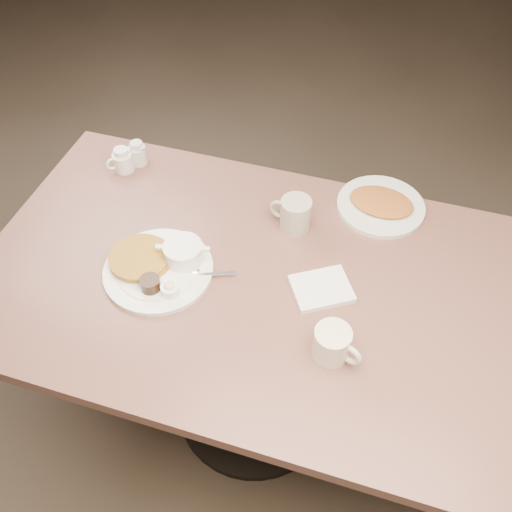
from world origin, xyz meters
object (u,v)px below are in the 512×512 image
(main_plate, at_px, (160,264))
(coffee_mug_near, at_px, (333,344))
(creamer_left, at_px, (122,161))
(creamer_right, at_px, (138,153))
(hash_plate, at_px, (381,205))
(coffee_mug_far, at_px, (294,214))
(diner_table, at_px, (254,315))

(main_plate, distance_m, coffee_mug_near, 0.51)
(creamer_left, xyz_separation_m, creamer_right, (0.03, 0.05, 0.00))
(coffee_mug_near, height_order, creamer_left, coffee_mug_near)
(creamer_right, relative_size, hash_plate, 0.28)
(hash_plate, bearing_deg, creamer_left, -175.28)
(main_plate, distance_m, hash_plate, 0.68)
(main_plate, height_order, creamer_left, creamer_left)
(coffee_mug_far, bearing_deg, creamer_left, 171.75)
(diner_table, xyz_separation_m, main_plate, (-0.25, -0.04, 0.19))
(coffee_mug_near, relative_size, creamer_left, 1.60)
(coffee_mug_near, relative_size, creamer_right, 1.69)
(diner_table, height_order, creamer_left, creamer_left)
(coffee_mug_near, height_order, creamer_right, coffee_mug_near)
(creamer_right, bearing_deg, coffee_mug_near, -34.78)
(coffee_mug_near, height_order, hash_plate, coffee_mug_near)
(coffee_mug_far, bearing_deg, main_plate, -138.86)
(main_plate, bearing_deg, coffee_mug_far, 41.14)
(diner_table, relative_size, coffee_mug_far, 11.41)
(creamer_left, relative_size, creamer_right, 1.06)
(diner_table, relative_size, main_plate, 3.87)
(main_plate, height_order, creamer_right, creamer_right)
(hash_plate, bearing_deg, coffee_mug_far, -146.48)
(main_plate, bearing_deg, hash_plate, 38.04)
(diner_table, bearing_deg, coffee_mug_near, -34.16)
(main_plate, xyz_separation_m, creamer_left, (-0.28, 0.35, 0.01))
(main_plate, distance_m, creamer_left, 0.45)
(main_plate, relative_size, hash_plate, 1.35)
(coffee_mug_near, relative_size, coffee_mug_far, 1.03)
(diner_table, xyz_separation_m, creamer_left, (-0.53, 0.30, 0.21))
(coffee_mug_far, bearing_deg, coffee_mug_near, -63.37)
(creamer_left, distance_m, creamer_right, 0.06)
(diner_table, relative_size, creamer_right, 18.75)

